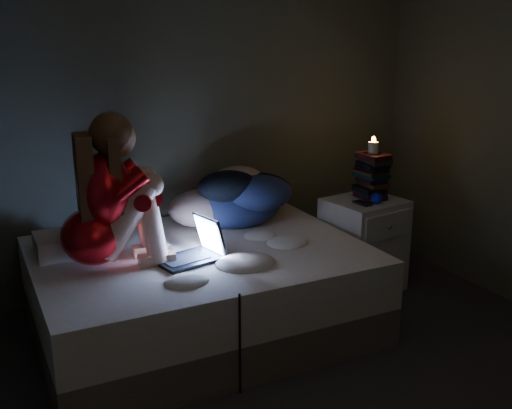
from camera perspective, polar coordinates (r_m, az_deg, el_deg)
wall_back at (r=4.32m, az=-6.06°, el=9.31°), size 3.60×0.02×2.60m
bed at (r=3.76m, az=-5.31°, el=-8.07°), size 1.95×1.46×0.54m
pillow at (r=3.73m, az=-17.14°, el=-3.50°), size 0.42×0.30×0.12m
woman at (r=3.35m, az=-15.60°, el=1.10°), size 0.57×0.40×0.87m
laptop at (r=3.42m, az=-6.57°, el=-3.40°), size 0.42×0.34×0.26m
clothes_pile at (r=4.09m, az=-1.97°, el=0.98°), size 0.80×0.71×0.40m
nightstand at (r=4.38m, az=10.18°, el=-3.78°), size 0.56×0.51×0.67m
book_stack at (r=4.28m, az=10.98°, el=2.67°), size 0.19×0.25×0.33m
candle at (r=4.24m, az=11.12°, el=5.36°), size 0.07×0.07×0.08m
phone at (r=4.17m, az=9.92°, el=0.15°), size 0.08×0.14×0.01m
blue_orb at (r=4.17m, az=11.25°, el=0.57°), size 0.08×0.08×0.08m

